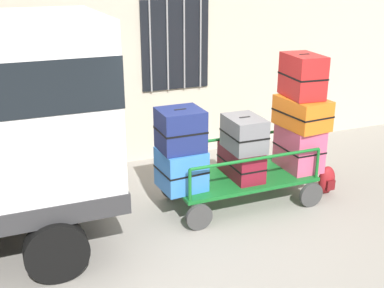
% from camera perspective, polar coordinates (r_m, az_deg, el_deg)
% --- Properties ---
extents(ground_plane, '(40.00, 40.00, 0.00)m').
position_cam_1_polar(ground_plane, '(6.59, 2.17, -9.55)').
color(ground_plane, gray).
extents(building_wall, '(12.00, 0.38, 5.00)m').
position_cam_1_polar(building_wall, '(8.34, -5.63, 14.80)').
color(building_wall, '#BCB29E').
rests_on(building_wall, ground).
extents(luggage_cart, '(2.11, 1.06, 0.41)m').
position_cam_1_polar(luggage_cart, '(7.09, 5.77, -4.32)').
color(luggage_cart, '#146023').
rests_on(luggage_cart, ground).
extents(cart_railing, '(2.00, 0.93, 0.46)m').
position_cam_1_polar(cart_railing, '(6.92, 5.89, -0.97)').
color(cart_railing, '#146023').
rests_on(cart_railing, luggage_cart).
extents(suitcase_left_bottom, '(0.62, 0.62, 0.56)m').
position_cam_1_polar(suitcase_left_bottom, '(6.57, -1.28, -2.93)').
color(suitcase_left_bottom, '#3372C6').
rests_on(suitcase_left_bottom, luggage_cart).
extents(suitcase_left_middle, '(0.59, 0.54, 0.55)m').
position_cam_1_polar(suitcase_left_middle, '(6.39, -1.37, 1.70)').
color(suitcase_left_middle, navy).
rests_on(suitcase_left_middle, suitcase_left_bottom).
extents(suitcase_midleft_bottom, '(0.40, 0.80, 0.43)m').
position_cam_1_polar(suitcase_midleft_bottom, '(7.00, 5.76, -2.12)').
color(suitcase_midleft_bottom, maroon).
rests_on(suitcase_midleft_bottom, luggage_cart).
extents(suitcase_midleft_middle, '(0.48, 0.64, 0.48)m').
position_cam_1_polar(suitcase_midleft_middle, '(6.79, 6.13, 1.23)').
color(suitcase_midleft_middle, slate).
rests_on(suitcase_midleft_middle, suitcase_midleft_bottom).
extents(suitcase_center_bottom, '(0.49, 0.70, 0.64)m').
position_cam_1_polar(suitcase_center_bottom, '(7.38, 12.43, -0.40)').
color(suitcase_center_bottom, '#CC4C72').
rests_on(suitcase_center_bottom, luggage_cart).
extents(suitcase_center_middle, '(0.59, 0.82, 0.44)m').
position_cam_1_polar(suitcase_center_middle, '(7.20, 12.79, 3.61)').
color(suitcase_center_middle, orange).
rests_on(suitcase_center_middle, suitcase_center_bottom).
extents(suitcase_center_top, '(0.49, 0.72, 0.61)m').
position_cam_1_polar(suitcase_center_top, '(7.13, 12.83, 7.80)').
color(suitcase_center_top, '#B21E1E').
rests_on(suitcase_center_top, suitcase_center_middle).
extents(backpack, '(0.27, 0.22, 0.44)m').
position_cam_1_polar(backpack, '(7.65, 15.52, -4.10)').
color(backpack, maroon).
rests_on(backpack, ground).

